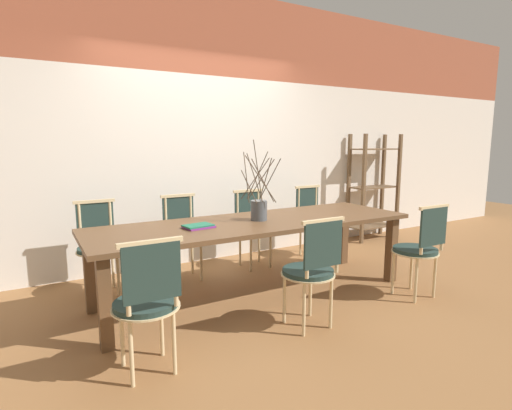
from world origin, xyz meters
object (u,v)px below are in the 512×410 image
(book_stack, at_px, (198,226))
(chair_near_center, at_px, (420,246))
(vase_centerpiece, at_px, (259,208))
(chair_far_center, at_px, (253,225))
(shelving_rack, at_px, (373,187))
(dining_table, at_px, (256,229))

(book_stack, bearing_deg, chair_near_center, -23.09)
(vase_centerpiece, height_order, book_stack, vase_centerpiece)
(chair_far_center, bearing_deg, vase_centerpiece, 63.99)
(chair_far_center, xyz_separation_m, shelving_rack, (2.24, 0.29, 0.28))
(dining_table, bearing_deg, vase_centerpiece, 24.36)
(shelving_rack, bearing_deg, chair_far_center, -172.63)
(vase_centerpiece, height_order, shelving_rack, shelving_rack)
(vase_centerpiece, bearing_deg, book_stack, -176.56)
(chair_far_center, relative_size, shelving_rack, 0.57)
(chair_near_center, xyz_separation_m, shelving_rack, (1.38, 1.91, 0.28))
(shelving_rack, bearing_deg, book_stack, -160.97)
(vase_centerpiece, bearing_deg, dining_table, -155.64)
(shelving_rack, bearing_deg, dining_table, -157.56)
(dining_table, bearing_deg, chair_far_center, 62.14)
(dining_table, xyz_separation_m, vase_centerpiece, (0.04, 0.02, 0.19))
(shelving_rack, bearing_deg, chair_near_center, -125.89)
(vase_centerpiece, bearing_deg, chair_near_center, -33.83)
(chair_near_center, height_order, vase_centerpiece, vase_centerpiece)
(chair_far_center, bearing_deg, dining_table, 62.14)
(chair_far_center, bearing_deg, book_stack, 39.46)
(dining_table, relative_size, book_stack, 11.30)
(chair_far_center, height_order, vase_centerpiece, vase_centerpiece)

